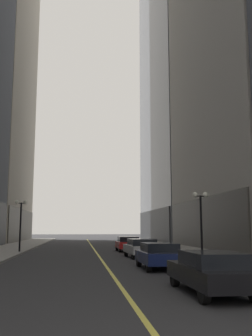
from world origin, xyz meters
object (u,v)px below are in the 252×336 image
Objects in this scene: car_black at (210,271)px; street_lamp_left_far at (21,214)px; car_navy at (159,255)px; car_red at (128,243)px; car_silver at (141,247)px; street_lamp_right_mid at (201,210)px.

street_lamp_left_far reaches higher than car_black.
car_navy is 1.00× the size of car_red.
car_navy is at bearing -56.79° from street_lamp_left_far.
car_red is 9.78m from street_lamp_left_far.
car_red is at bearing 89.48° from car_black.
car_black and car_silver have the same top height.
street_lamp_left_far and street_lamp_right_mid have the same top height.
street_lamp_right_mid is (3.73, 12.47, 2.54)m from car_black.
street_lamp_right_mid reaches higher than car_red.
car_red is at bearing 10.68° from street_lamp_left_far.
car_red is at bearing 90.17° from car_silver.
car_silver is at bearing -32.12° from street_lamp_left_far.
car_red is (0.21, 23.04, -0.00)m from car_black.
street_lamp_left_far reaches higher than car_silver.
car_red is 0.91× the size of street_lamp_left_far.
car_silver is at bearing -89.83° from car_red.
street_lamp_left_far is (-9.28, -1.75, 2.54)m from car_red.
car_silver is at bearing 87.52° from car_navy.
car_silver is 1.04× the size of street_lamp_left_far.
car_silver is 7.59m from car_red.
car_black is 1.03× the size of car_silver.
car_silver is 1.13× the size of car_red.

